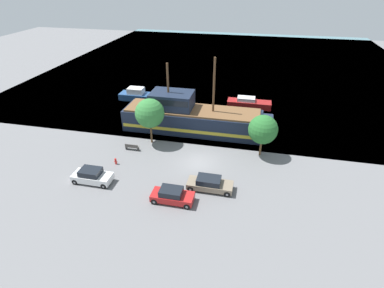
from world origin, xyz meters
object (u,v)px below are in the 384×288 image
at_px(parked_car_curb_mid, 210,184).
at_px(bench_promenade_east, 132,147).
at_px(pirate_ship, 190,117).
at_px(moored_boat_dockside, 138,95).
at_px(parked_car_curb_front, 92,176).
at_px(moored_boat_outer, 249,103).
at_px(parked_car_curb_rear, 172,195).
at_px(fire_hydrant, 116,161).

distance_m(parked_car_curb_mid, bench_promenade_east, 12.06).
distance_m(pirate_ship, parked_car_curb_mid, 13.41).
height_order(moored_boat_dockside, parked_car_curb_front, moored_boat_dockside).
relative_size(moored_boat_outer, parked_car_curb_mid, 1.51).
distance_m(moored_boat_outer, parked_car_curb_rear, 25.58).
xyz_separation_m(parked_car_curb_front, fire_hydrant, (0.94, 3.66, -0.35)).
distance_m(parked_car_curb_mid, fire_hydrant, 11.57).
relative_size(moored_boat_dockside, fire_hydrant, 8.70).
distance_m(parked_car_curb_rear, fire_hydrant, 9.45).
relative_size(moored_boat_dockside, moored_boat_outer, 0.95).
bearing_deg(parked_car_curb_front, parked_car_curb_rear, -7.32).
relative_size(parked_car_curb_front, parked_car_curb_rear, 1.00).
xyz_separation_m(parked_car_curb_front, bench_promenade_east, (1.59, 6.98, -0.32)).
relative_size(moored_boat_outer, fire_hydrant, 9.16).
xyz_separation_m(moored_boat_outer, parked_car_curb_front, (-15.01, -23.71, 0.10)).
relative_size(moored_boat_dockside, bench_promenade_east, 3.92).
height_order(moored_boat_dockside, moored_boat_outer, moored_boat_dockside).
relative_size(parked_car_curb_front, parked_car_curb_mid, 0.89).
relative_size(pirate_ship, bench_promenade_east, 11.88).
bearing_deg(moored_boat_dockside, pirate_ship, -39.14).
bearing_deg(parked_car_curb_mid, parked_car_curb_rear, -141.21).
xyz_separation_m(pirate_ship, parked_car_curb_rear, (1.56, -15.06, -1.25)).
distance_m(moored_boat_outer, parked_car_curb_mid, 22.45).
xyz_separation_m(pirate_ship, moored_boat_dockside, (-11.26, 9.16, -1.20)).
relative_size(moored_boat_outer, parked_car_curb_rear, 1.71).
distance_m(parked_car_curb_front, parked_car_curb_mid, 12.37).
height_order(parked_car_curb_front, bench_promenade_east, parked_car_curb_front).
bearing_deg(parked_car_curb_mid, pirate_ship, 111.00).
bearing_deg(fire_hydrant, bench_promenade_east, 79.00).
height_order(pirate_ship, moored_boat_outer, pirate_ship).
height_order(pirate_ship, parked_car_curb_front, pirate_ship).
distance_m(moored_boat_dockside, parked_car_curb_rear, 27.41).
bearing_deg(parked_car_curb_front, moored_boat_dockside, 99.26).
height_order(moored_boat_outer, parked_car_curb_front, moored_boat_outer).
bearing_deg(pirate_ship, fire_hydrant, -122.68).
relative_size(moored_boat_outer, parked_car_curb_front, 1.70).
bearing_deg(pirate_ship, parked_car_curb_mid, -69.00).
bearing_deg(moored_boat_outer, parked_car_curb_mid, -96.97).
xyz_separation_m(moored_boat_outer, fire_hydrant, (-14.07, -20.05, -0.25)).
bearing_deg(moored_boat_outer, moored_boat_dockside, -178.00).
distance_m(moored_boat_dockside, parked_car_curb_front, 23.36).
bearing_deg(parked_car_curb_mid, parked_car_curb_front, -173.37).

